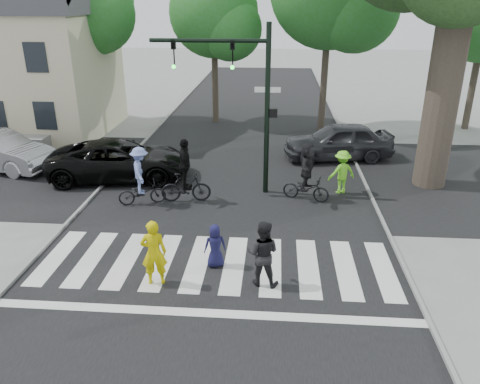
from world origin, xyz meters
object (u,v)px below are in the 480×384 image
(pedestrian_child, at_px, (215,246))
(cyclist_right, at_px, (307,175))
(cyclist_mid, at_px, (185,176))
(traffic_signal, at_px, (243,86))
(cyclist_left, at_px, (141,180))
(car_suv, at_px, (120,160))
(pedestrian_woman, at_px, (154,253))
(pedestrian_adult, at_px, (263,253))
(car_grey, at_px, (338,141))

(pedestrian_child, height_order, cyclist_right, cyclist_right)
(pedestrian_child, bearing_deg, cyclist_mid, -86.11)
(traffic_signal, distance_m, cyclist_left, 4.77)
(pedestrian_child, distance_m, cyclist_left, 4.98)
(traffic_signal, bearing_deg, car_suv, 168.79)
(pedestrian_woman, bearing_deg, cyclist_left, -81.56)
(pedestrian_adult, bearing_deg, pedestrian_child, -21.46)
(traffic_signal, distance_m, car_suv, 5.95)
(car_grey, bearing_deg, pedestrian_woman, -38.71)
(traffic_signal, distance_m, car_grey, 6.53)
(pedestrian_adult, height_order, car_grey, pedestrian_adult)
(pedestrian_adult, relative_size, car_grey, 0.36)
(cyclist_mid, height_order, car_grey, cyclist_mid)
(traffic_signal, distance_m, cyclist_right, 3.79)
(cyclist_left, relative_size, cyclist_right, 0.97)
(car_grey, bearing_deg, cyclist_mid, -58.35)
(pedestrian_child, distance_m, pedestrian_adult, 1.51)
(pedestrian_woman, distance_m, cyclist_left, 5.12)
(pedestrian_woman, xyz_separation_m, car_grey, (5.70, 10.44, -0.06))
(cyclist_right, xyz_separation_m, car_grey, (1.64, 4.80, -0.13))
(pedestrian_adult, bearing_deg, car_suv, -41.38)
(pedestrian_child, relative_size, cyclist_left, 0.59)
(pedestrian_woman, bearing_deg, cyclist_right, -136.33)
(pedestrian_adult, height_order, cyclist_mid, cyclist_mid)
(pedestrian_child, height_order, car_suv, car_suv)
(pedestrian_woman, bearing_deg, pedestrian_child, -157.02)
(cyclist_left, distance_m, car_suv, 2.86)
(pedestrian_woman, distance_m, pedestrian_adult, 2.70)
(traffic_signal, distance_m, pedestrian_child, 6.27)
(cyclist_mid, bearing_deg, pedestrian_adult, -60.18)
(cyclist_right, bearing_deg, cyclist_left, -171.99)
(car_suv, xyz_separation_m, car_grey, (8.91, 3.20, 0.05))
(cyclist_left, relative_size, cyclist_mid, 0.90)
(cyclist_mid, relative_size, cyclist_right, 1.08)
(pedestrian_child, xyz_separation_m, cyclist_left, (-3.08, 3.90, 0.29))
(cyclist_left, relative_size, car_suv, 0.38)
(pedestrian_adult, bearing_deg, cyclist_left, -38.12)
(traffic_signal, bearing_deg, cyclist_left, -157.49)
(traffic_signal, bearing_deg, car_grey, 46.69)
(pedestrian_child, relative_size, cyclist_mid, 0.53)
(pedestrian_woman, xyz_separation_m, car_suv, (-3.21, 7.24, -0.11))
(pedestrian_adult, distance_m, cyclist_left, 6.37)
(pedestrian_child, xyz_separation_m, cyclist_right, (2.65, 4.71, 0.34))
(pedestrian_woman, xyz_separation_m, pedestrian_adult, (2.69, 0.19, -0.01))
(cyclist_mid, bearing_deg, pedestrian_child, -69.57)
(traffic_signal, height_order, pedestrian_child, traffic_signal)
(cyclist_left, distance_m, cyclist_mid, 1.53)
(car_grey, bearing_deg, car_suv, -80.30)
(pedestrian_woman, height_order, cyclist_right, cyclist_right)
(cyclist_left, bearing_deg, cyclist_mid, 13.55)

